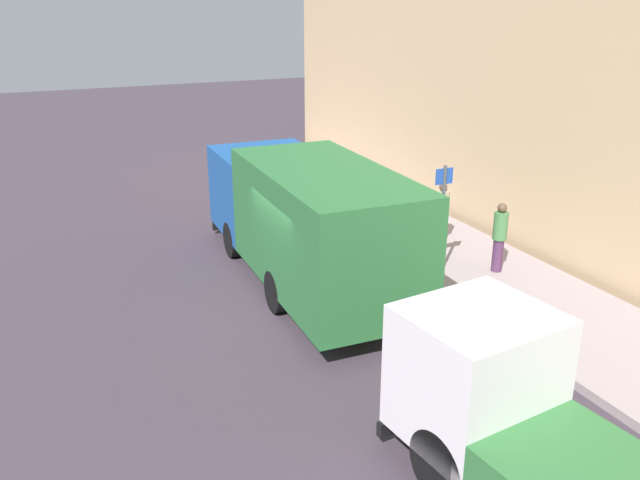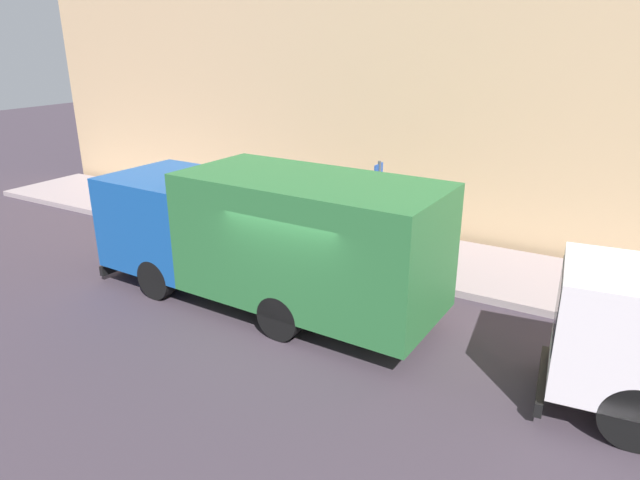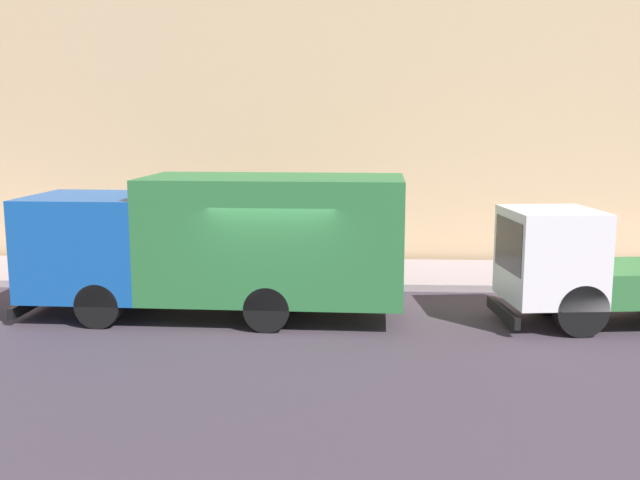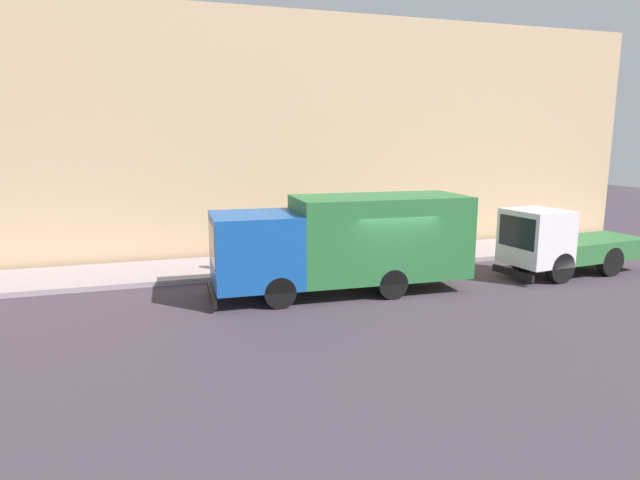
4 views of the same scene
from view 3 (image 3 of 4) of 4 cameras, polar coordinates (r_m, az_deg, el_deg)
The scene contains 9 objects.
ground at distance 15.11m, azimuth -3.51°, elevation -6.62°, with size 80.00×80.00×0.00m, color #403540.
sidewalk at distance 19.60m, azimuth -2.06°, elevation -2.62°, with size 3.32×30.00×0.18m, color #A29296.
building_facade at distance 21.33m, azimuth -1.65°, elevation 11.33°, with size 0.50×30.00×9.77m, color #D4AF82.
large_utility_truck at distance 15.51m, azimuth -7.82°, elevation -0.02°, with size 2.78×8.13×3.02m.
small_flatbed_truck at distance 15.96m, azimuth 21.73°, elevation -2.24°, with size 2.51×5.76×2.40m.
pedestrian_walking at distance 19.29m, azimuth -14.91°, elevation -0.20°, with size 0.44×0.44×1.68m.
pedestrian_standing at distance 19.80m, azimuth -7.36°, elevation 0.21°, with size 0.48×0.48×1.63m.
pedestrian_third at distance 19.60m, azimuth -0.85°, elevation 0.33°, with size 0.41×0.41×1.69m.
street_sign_post at distance 18.06m, azimuth -1.98°, elevation 1.72°, with size 0.44×0.08×2.68m.
Camera 3 is at (-14.44, -1.59, 4.17)m, focal length 40.57 mm.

